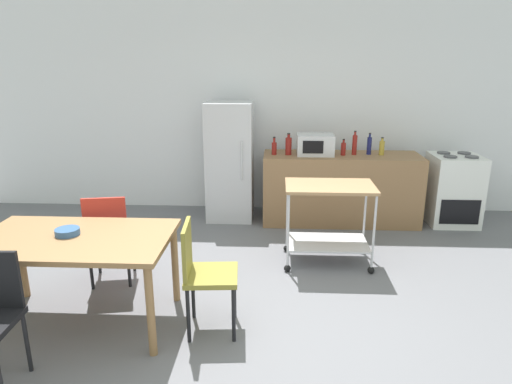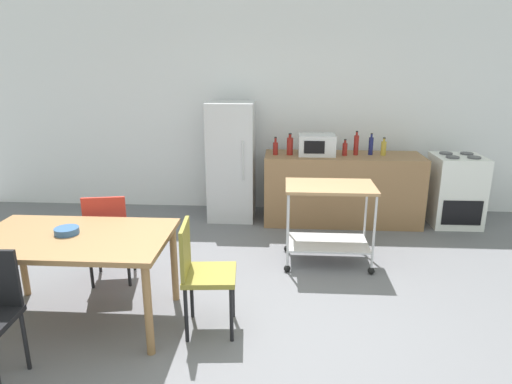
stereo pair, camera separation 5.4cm
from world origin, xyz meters
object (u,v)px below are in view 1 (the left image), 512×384
object	(u,v)px
bottle_olive_oil	(289,146)
stove_oven	(453,190)
microwave	(315,145)
bottle_sparkling_water	(382,148)
fruit_bowl	(67,232)
dining_table	(74,246)
refrigerator	(230,161)
kitchen_cart	(329,211)
bottle_wine	(369,145)
chair_olive	(203,270)
bottle_soy_sauce	(355,144)
bottle_hot_sauce	(274,148)
chair_red	(109,232)
bottle_sesame_oil	(343,149)

from	to	relation	value
bottle_olive_oil	stove_oven	bearing A→B (deg)	1.28
bottle_olive_oil	microwave	distance (m)	0.34
bottle_sparkling_water	fruit_bowl	distance (m)	3.87
dining_table	refrigerator	world-z (taller)	refrigerator
kitchen_cart	fruit_bowl	size ratio (longest dim) A/B	4.86
microwave	bottle_wine	xyz separation A→B (m)	(0.69, 0.06, -0.01)
bottle_wine	chair_olive	bearing A→B (deg)	-123.42
microwave	bottle_wine	world-z (taller)	bottle_wine
microwave	bottle_soy_sauce	world-z (taller)	bottle_soy_sauce
dining_table	kitchen_cart	distance (m)	2.45
refrigerator	bottle_hot_sauce	size ratio (longest dim) A/B	6.84
kitchen_cart	chair_red	bearing A→B (deg)	-164.86
chair_olive	bottle_wine	size ratio (longest dim) A/B	3.23
stove_oven	refrigerator	size ratio (longest dim) A/B	0.59
bottle_hot_sauce	bottle_sparkling_water	world-z (taller)	same
refrigerator	bottle_wine	xyz separation A→B (m)	(1.79, -0.06, 0.24)
refrigerator	bottle_olive_oil	xyz separation A→B (m)	(0.76, -0.13, 0.24)
chair_red	microwave	world-z (taller)	microwave
chair_red	microwave	bearing A→B (deg)	-148.67
bottle_soy_sauce	bottle_wine	bearing A→B (deg)	7.56
bottle_hot_sauce	fruit_bowl	distance (m)	2.93
chair_red	microwave	distance (m)	2.78
dining_table	bottle_soy_sauce	xyz separation A→B (m)	(2.55, 2.54, 0.36)
chair_red	fruit_bowl	size ratio (longest dim) A/B	4.75
microwave	bottle_soy_sauce	size ratio (longest dim) A/B	1.51
chair_red	bottle_wine	xyz separation A→B (m)	(2.73, 1.88, 0.50)
microwave	bottle_soy_sauce	bearing A→B (deg)	3.50
bottle_hot_sauce	bottle_sparkling_water	bearing A→B (deg)	1.84
bottle_olive_oil	fruit_bowl	bearing A→B (deg)	-125.73
stove_oven	refrigerator	distance (m)	2.92
refrigerator	bottle_wine	size ratio (longest dim) A/B	5.63
kitchen_cart	bottle_wine	bearing A→B (deg)	64.43
stove_oven	kitchen_cart	size ratio (longest dim) A/B	1.01
kitchen_cart	microwave	size ratio (longest dim) A/B	1.98
microwave	bottle_sparkling_water	world-z (taller)	microwave
bottle_sesame_oil	chair_red	bearing A→B (deg)	-142.76
bottle_soy_sauce	fruit_bowl	world-z (taller)	bottle_soy_sauce
chair_red	refrigerator	world-z (taller)	refrigerator
chair_red	bottle_wine	distance (m)	3.35
bottle_wine	kitchen_cart	bearing A→B (deg)	-115.57
bottle_olive_oil	bottle_soy_sauce	distance (m)	0.84
bottle_sesame_oil	bottle_soy_sauce	bearing A→B (deg)	14.11
stove_oven	bottle_olive_oil	bearing A→B (deg)	-178.72
bottle_olive_oil	bottle_wine	world-z (taller)	bottle_wine
dining_table	stove_oven	world-z (taller)	stove_oven
microwave	bottle_sesame_oil	distance (m)	0.36
bottle_hot_sauce	fruit_bowl	size ratio (longest dim) A/B	1.21
refrigerator	microwave	world-z (taller)	refrigerator
chair_red	bottle_sesame_oil	distance (m)	3.04
dining_table	chair_red	size ratio (longest dim) A/B	1.69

